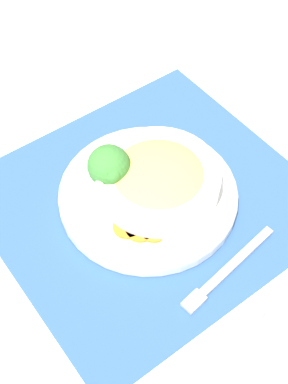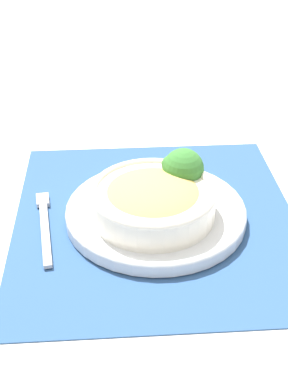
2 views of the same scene
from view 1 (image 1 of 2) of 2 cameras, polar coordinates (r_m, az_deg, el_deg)
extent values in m
plane|color=white|center=(0.83, 0.44, -0.86)|extent=(4.00, 4.00, 0.00)
cube|color=#2D5184|center=(0.83, 0.44, -0.78)|extent=(0.47, 0.50, 0.00)
cylinder|color=silver|center=(0.82, 0.44, -0.36)|extent=(0.28, 0.28, 0.02)
torus|color=silver|center=(0.82, 0.45, -0.02)|extent=(0.28, 0.28, 0.01)
cylinder|color=silver|center=(0.80, 1.51, 1.11)|extent=(0.19, 0.19, 0.04)
torus|color=silver|center=(0.79, 1.55, 2.06)|extent=(0.19, 0.19, 0.01)
ellipsoid|color=#E0B75B|center=(0.80, 1.53, 1.58)|extent=(0.15, 0.15, 0.05)
cylinder|color=#759E51|center=(0.82, -3.63, 1.18)|extent=(0.03, 0.03, 0.02)
sphere|color=#387A33|center=(0.79, -3.76, 2.79)|extent=(0.06, 0.06, 0.06)
sphere|color=#387A33|center=(0.78, -3.41, 1.97)|extent=(0.03, 0.03, 0.03)
sphere|color=#387A33|center=(0.80, -4.14, 3.83)|extent=(0.03, 0.03, 0.03)
cylinder|color=orange|center=(0.78, -1.72, -3.60)|extent=(0.04, 0.04, 0.01)
cylinder|color=orange|center=(0.78, -0.37, -3.94)|extent=(0.04, 0.04, 0.01)
cylinder|color=orange|center=(0.77, 1.05, -3.98)|extent=(0.04, 0.04, 0.01)
cylinder|color=orange|center=(0.78, 2.41, -3.69)|extent=(0.04, 0.04, 0.01)
cylinder|color=silver|center=(0.69, 14.92, -15.49)|extent=(0.07, 0.07, 0.09)
cylinder|color=silver|center=(0.71, 14.63, -16.00)|extent=(0.06, 0.06, 0.05)
cube|color=#B7B7BC|center=(0.77, 9.22, -7.87)|extent=(0.02, 0.18, 0.01)
cube|color=#B7B7BC|center=(0.74, 5.35, -11.54)|extent=(0.02, 0.03, 0.01)
camera|label=2|loc=(1.04, 41.19, 32.47)|focal=50.00mm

